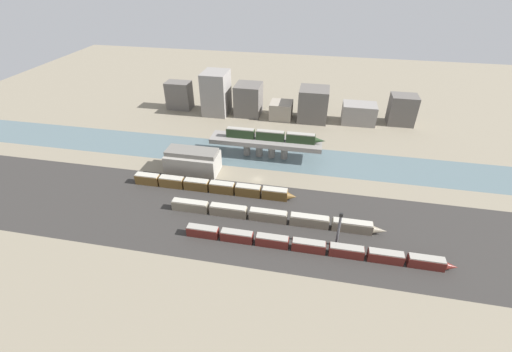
% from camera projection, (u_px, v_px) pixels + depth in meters
% --- Properties ---
extents(ground_plane, '(400.00, 400.00, 0.00)m').
position_uv_depth(ground_plane, '(257.00, 179.00, 135.52)').
color(ground_plane, gray).
extents(railbed_yard, '(280.00, 42.00, 0.01)m').
position_uv_depth(railbed_yard, '(244.00, 218.00, 115.83)').
color(railbed_yard, '#33302D').
rests_on(railbed_yard, ground).
extents(river_water, '(320.00, 22.17, 0.01)m').
position_uv_depth(river_water, '(265.00, 156.00, 151.01)').
color(river_water, slate).
rests_on(river_water, ground).
extents(bridge, '(47.96, 9.54, 8.26)m').
position_uv_depth(bridge, '(266.00, 143.00, 147.46)').
color(bridge, gray).
rests_on(bridge, ground).
extents(train_on_bridge, '(42.26, 2.65, 4.16)m').
position_uv_depth(train_on_bridge, '(273.00, 136.00, 144.85)').
color(train_on_bridge, '#23381E').
rests_on(train_on_bridge, bridge).
extents(train_yard_near, '(80.05, 2.75, 3.57)m').
position_uv_depth(train_yard_near, '(313.00, 247.00, 102.27)').
color(train_yard_near, '#5B1E19').
rests_on(train_yard_near, ground).
extents(train_yard_mid, '(71.91, 2.81, 3.87)m').
position_uv_depth(train_yard_mid, '(272.00, 216.00, 113.80)').
color(train_yard_mid, gray).
rests_on(train_yard_mid, ground).
extents(train_yard_far, '(62.24, 3.14, 4.14)m').
position_uv_depth(train_yard_far, '(212.00, 186.00, 127.93)').
color(train_yard_far, brown).
rests_on(train_yard_far, ground).
extents(warehouse_building, '(20.86, 11.19, 9.85)m').
position_uv_depth(warehouse_building, '(193.00, 161.00, 138.15)').
color(warehouse_building, '#9E998E').
rests_on(warehouse_building, ground).
extents(signal_tower, '(1.00, 0.77, 12.45)m').
position_uv_depth(signal_tower, '(339.00, 229.00, 101.86)').
color(signal_tower, '#4C4C51').
rests_on(signal_tower, ground).
extents(city_block_far_left, '(13.59, 8.73, 15.27)m').
position_uv_depth(city_block_far_left, '(179.00, 95.00, 193.18)').
color(city_block_far_left, '#605B56').
rests_on(city_block_far_left, ground).
extents(city_block_left, '(13.13, 15.69, 22.81)m').
position_uv_depth(city_block_left, '(216.00, 93.00, 185.60)').
color(city_block_left, gray).
rests_on(city_block_left, ground).
extents(city_block_center, '(13.64, 14.24, 16.63)m').
position_uv_depth(city_block_center, '(248.00, 99.00, 185.91)').
color(city_block_center, '#605B56').
rests_on(city_block_center, ground).
extents(city_block_right, '(11.56, 11.61, 8.88)m').
position_uv_depth(city_block_right, '(281.00, 110.00, 183.24)').
color(city_block_right, gray).
rests_on(city_block_right, ground).
extents(city_block_far_right, '(15.02, 14.93, 17.09)m').
position_uv_depth(city_block_far_right, '(313.00, 104.00, 179.30)').
color(city_block_far_right, '#605B56').
rests_on(city_block_far_right, ground).
extents(city_block_tall, '(17.05, 11.47, 10.26)m').
position_uv_depth(city_block_tall, '(359.00, 113.00, 177.84)').
color(city_block_tall, gray).
rests_on(city_block_tall, ground).
extents(city_block_low, '(13.04, 10.58, 15.20)m').
position_uv_depth(city_block_low, '(402.00, 110.00, 175.69)').
color(city_block_low, '#605B56').
rests_on(city_block_low, ground).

